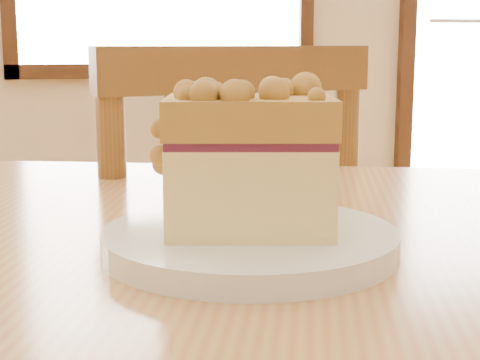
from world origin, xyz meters
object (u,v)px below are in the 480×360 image
(cafe_table_main, at_px, (336,358))
(plate, at_px, (250,242))
(cake_slice, at_px, (251,157))
(cafe_chair_main, at_px, (199,333))

(cafe_table_main, height_order, plate, plate)
(cake_slice, bearing_deg, cafe_chair_main, 97.69)
(cake_slice, bearing_deg, plate, -162.75)
(cafe_table_main, xyz_separation_m, cafe_chair_main, (-0.02, 0.50, -0.17))
(cafe_chair_main, xyz_separation_m, plate, (-0.06, -0.54, 0.29))
(cafe_table_main, relative_size, plate, 5.49)
(cafe_table_main, xyz_separation_m, cake_slice, (-0.09, -0.03, 0.19))
(plate, bearing_deg, cafe_table_main, 20.50)
(cafe_chair_main, distance_m, plate, 0.61)
(plate, relative_size, cake_slice, 1.52)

